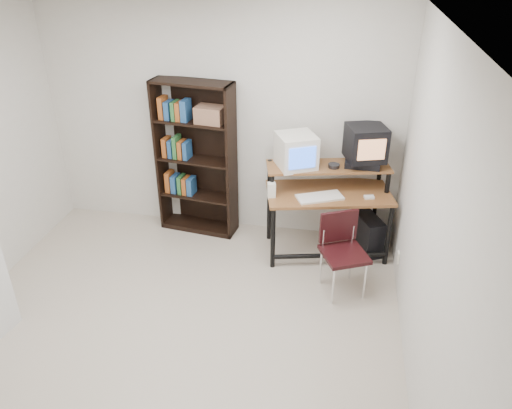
% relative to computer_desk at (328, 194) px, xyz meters
% --- Properties ---
extents(floor, '(4.00, 4.00, 0.01)m').
position_rel_computer_desk_xyz_m(floor, '(-1.24, -1.62, -0.70)').
color(floor, beige).
rests_on(floor, ground).
extents(ceiling, '(4.00, 4.00, 0.01)m').
position_rel_computer_desk_xyz_m(ceiling, '(-1.24, -1.62, 1.90)').
color(ceiling, white).
rests_on(ceiling, back_wall).
extents(back_wall, '(4.00, 0.01, 2.60)m').
position_rel_computer_desk_xyz_m(back_wall, '(-1.24, 0.38, 0.60)').
color(back_wall, beige).
rests_on(back_wall, floor).
extents(right_wall, '(0.01, 4.00, 2.60)m').
position_rel_computer_desk_xyz_m(right_wall, '(0.76, -1.62, 0.60)').
color(right_wall, beige).
rests_on(right_wall, floor).
extents(computer_desk, '(1.40, 0.92, 0.98)m').
position_rel_computer_desk_xyz_m(computer_desk, '(0.00, 0.00, 0.00)').
color(computer_desk, brown).
rests_on(computer_desk, floor).
extents(crt_monitor, '(0.50, 0.50, 0.35)m').
position_rel_computer_desk_xyz_m(crt_monitor, '(-0.36, 0.03, 0.45)').
color(crt_monitor, white).
rests_on(crt_monitor, computer_desk).
extents(vcr, '(0.37, 0.27, 0.08)m').
position_rel_computer_desk_xyz_m(vcr, '(0.33, 0.16, 0.31)').
color(vcr, black).
rests_on(vcr, computer_desk).
extents(crt_tv, '(0.47, 0.46, 0.36)m').
position_rel_computer_desk_xyz_m(crt_tv, '(0.34, 0.18, 0.53)').
color(crt_tv, black).
rests_on(crt_tv, vcr).
extents(cd_spindle, '(0.14, 0.14, 0.05)m').
position_rel_computer_desk_xyz_m(cd_spindle, '(0.03, 0.06, 0.30)').
color(cd_spindle, '#26262B').
rests_on(cd_spindle, computer_desk).
extents(keyboard, '(0.51, 0.39, 0.03)m').
position_rel_computer_desk_xyz_m(keyboard, '(-0.08, -0.18, 0.04)').
color(keyboard, white).
rests_on(keyboard, computer_desk).
extents(mousepad, '(0.23, 0.19, 0.01)m').
position_rel_computer_desk_xyz_m(mousepad, '(0.40, -0.07, 0.03)').
color(mousepad, black).
rests_on(mousepad, computer_desk).
extents(mouse, '(0.11, 0.08, 0.03)m').
position_rel_computer_desk_xyz_m(mouse, '(0.42, -0.09, 0.04)').
color(mouse, white).
rests_on(mouse, mousepad).
extents(desk_speaker, '(0.10, 0.09, 0.17)m').
position_rel_computer_desk_xyz_m(desk_speaker, '(-0.57, -0.23, 0.11)').
color(desk_speaker, white).
rests_on(desk_speaker, computer_desk).
extents(pc_tower, '(0.37, 0.49, 0.42)m').
position_rel_computer_desk_xyz_m(pc_tower, '(0.46, 0.08, -0.49)').
color(pc_tower, black).
rests_on(pc_tower, floor).
extents(school_chair, '(0.53, 0.53, 0.80)m').
position_rel_computer_desk_xyz_m(school_chair, '(0.18, -0.65, -0.21)').
color(school_chair, black).
rests_on(school_chair, floor).
extents(bookshelf, '(0.92, 0.42, 1.78)m').
position_rel_computer_desk_xyz_m(bookshelf, '(-1.50, 0.23, 0.22)').
color(bookshelf, black).
rests_on(bookshelf, floor).
extents(wall_outlet, '(0.02, 0.08, 0.12)m').
position_rel_computer_desk_xyz_m(wall_outlet, '(0.74, -0.47, -0.40)').
color(wall_outlet, beige).
rests_on(wall_outlet, right_wall).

